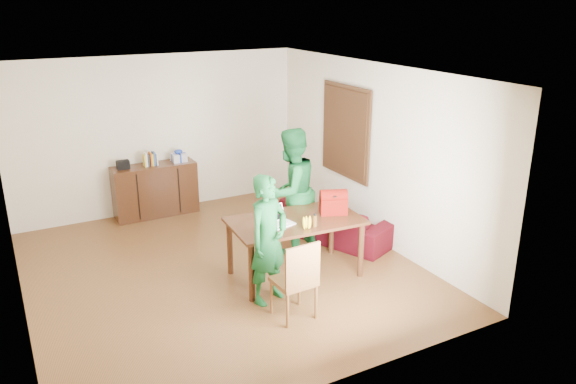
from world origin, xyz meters
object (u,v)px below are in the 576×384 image
chair (294,295)px  person_near (268,240)px  person_far (291,191)px  red_bag (333,204)px  table (295,227)px  bottle (315,220)px  sofa (332,220)px  laptop (281,222)px

chair → person_near: size_ratio=0.61×
chair → person_far: person_far is taller
red_bag → table: bearing=-162.9°
person_near → red_bag: 1.23m
table → person_far: bearing=69.0°
bottle → red_bag: bearing=30.9°
table → sofa: 1.46m
table → chair: 1.14m
table → red_bag: red_bag is taller
bottle → person_near: bearing=-172.0°
person_far → bottle: (-0.23, -1.06, -0.03)m
table → laptop: bearing=-158.8°
bottle → red_bag: red_bag is taller
sofa → person_near: bearing=103.3°
table → chair: size_ratio=1.80×
person_far → sofa: person_far is taller
table → red_bag: bearing=-1.6°
bottle → red_bag: size_ratio=0.47×
table → red_bag: 0.61m
person_far → laptop: person_far is taller
person_near → sofa: 2.21m
person_far → sofa: 1.02m
chair → sofa: size_ratio=0.50×
table → sofa: bearing=40.3°
person_near → person_far: (0.94, 1.16, 0.11)m
chair → laptop: bearing=69.1°
red_bag → sofa: red_bag is taller
person_far → bottle: bearing=59.5°
chair → bottle: 1.06m
chair → laptop: 1.05m
table → laptop: size_ratio=4.92×
table → person_near: person_near is taller
red_bag → sofa: bearing=79.8°
red_bag → chair: bearing=-118.7°
table → chair: chair is taller
person_far → laptop: size_ratio=5.10×
person_near → sofa: size_ratio=0.82×
person_near → bottle: 0.72m
table → person_far: person_far is taller
table → chair: bearing=-115.9°
sofa → table: bearing=103.8°
chair → red_bag: bearing=36.0°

